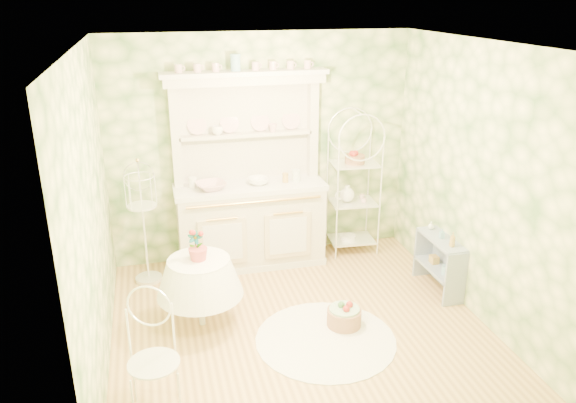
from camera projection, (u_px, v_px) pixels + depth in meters
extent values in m
plane|color=tan|center=(300.00, 328.00, 5.52)|extent=(3.60, 3.60, 0.00)
plane|color=white|center=(303.00, 45.00, 4.58)|extent=(3.60, 3.60, 0.00)
plane|color=#F8F5B8|center=(92.00, 218.00, 4.64)|extent=(3.60, 3.60, 0.00)
plane|color=#F8F5B8|center=(479.00, 184.00, 5.46)|extent=(3.60, 3.60, 0.00)
plane|color=#F8F5B8|center=(261.00, 149.00, 6.68)|extent=(3.60, 3.60, 0.00)
plane|color=#F8F5B8|center=(380.00, 299.00, 3.42)|extent=(3.60, 3.60, 0.00)
cube|color=silver|center=(250.00, 173.00, 6.46)|extent=(1.87, 0.61, 2.29)
cube|color=white|center=(354.00, 187.00, 6.89)|extent=(0.56, 0.42, 1.72)
cube|color=#8B9AB3|center=(439.00, 267.00, 6.15)|extent=(0.28, 0.66, 0.55)
cylinder|color=white|center=(200.00, 290.00, 5.46)|extent=(0.86, 0.86, 0.77)
cube|color=white|center=(153.00, 357.00, 4.26)|extent=(0.59, 0.59, 1.01)
cube|color=white|center=(144.00, 225.00, 6.20)|extent=(0.35, 0.35, 1.38)
cylinder|color=#A77656|center=(344.00, 317.00, 5.53)|extent=(0.37, 0.37, 0.20)
cylinder|color=white|center=(326.00, 339.00, 5.34)|extent=(1.38, 1.38, 0.01)
imported|color=white|center=(211.00, 189.00, 6.34)|extent=(0.40, 0.40, 0.08)
imported|color=white|center=(259.00, 184.00, 6.51)|extent=(0.26, 0.26, 0.08)
imported|color=white|center=(217.00, 132.00, 6.36)|extent=(0.15, 0.15, 0.10)
imported|color=white|center=(273.00, 129.00, 6.51)|extent=(0.13, 0.13, 0.09)
imported|color=#3F7238|center=(196.00, 246.00, 5.31)|extent=(0.16, 0.13, 0.28)
imported|color=#B08C41|center=(452.00, 241.00, 5.82)|extent=(0.08, 0.08, 0.16)
imported|color=#7BB2C4|center=(442.00, 235.00, 6.03)|extent=(0.06, 0.06, 0.11)
imported|color=silver|center=(431.00, 227.00, 6.26)|extent=(0.08, 0.08, 0.09)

